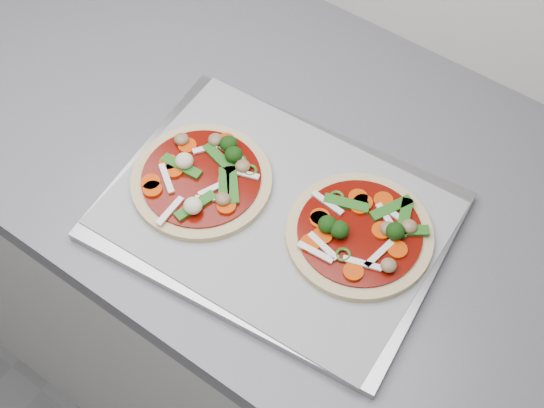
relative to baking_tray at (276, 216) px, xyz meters
The scene contains 5 objects.
base_cabinet 0.85m from the baking_tray, behind, with size 3.60×0.60×0.86m, color silver.
baking_tray is the anchor object (origin of this frame).
parchment 0.01m from the baking_tray, ahead, with size 0.41×0.29×0.00m, color gray.
pizza_left 0.11m from the baking_tray, behind, with size 0.24×0.24×0.03m.
pizza_right 0.11m from the baking_tray, 16.50° to the left, with size 0.19×0.19×0.03m.
Camera 1 is at (1.01, 0.78, 1.72)m, focal length 50.00 mm.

